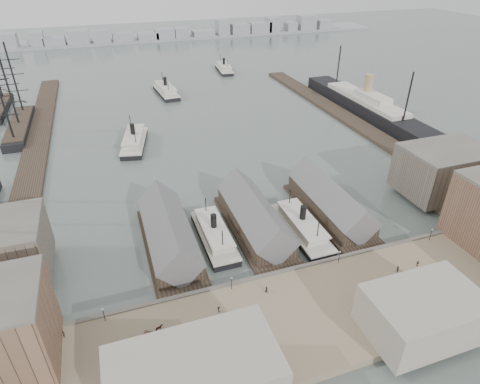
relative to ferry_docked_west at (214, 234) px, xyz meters
name	(u,v)px	position (x,y,z in m)	size (l,w,h in m)	color
ground	(276,264)	(13.00, -15.65, -2.27)	(900.00, 900.00, 0.00)	#4C5854
quay	(311,315)	(13.00, -35.65, -1.27)	(180.00, 30.00, 2.00)	#7F6E55
seawall	(284,273)	(13.00, -20.85, -1.12)	(180.00, 1.20, 2.30)	#59544C
west_wharf	(36,149)	(-55.00, 84.35, -1.47)	(10.00, 220.00, 1.60)	#2D231C
east_wharf	(346,117)	(91.00, 74.35, -1.47)	(10.00, 180.00, 1.60)	#2D231C
ferry_shed_west	(169,234)	(-13.00, 1.23, 2.37)	(14.00, 42.00, 12.60)	#2D231C
ferry_shed_center	(254,217)	(13.00, 1.23, 2.37)	(14.00, 42.00, 12.60)	#2D231C
ferry_shed_east	(330,202)	(39.00, 1.23, 2.37)	(14.00, 42.00, 12.60)	#2D231C
warehouse_east_back	(443,171)	(81.00, -0.65, 7.23)	(28.00, 20.00, 15.00)	#60564C
street_bldg_center	(423,313)	(33.00, -47.65, 4.73)	(24.00, 16.00, 10.00)	gray
street_bldg_west	(195,381)	(-17.00, -47.65, 5.73)	(30.00, 16.00, 12.00)	gray
lamp_post_far_w	(103,312)	(-32.00, -22.65, 2.44)	(0.44, 0.44, 3.92)	black
lamp_post_near_w	(232,281)	(-2.00, -22.65, 2.44)	(0.44, 0.44, 3.92)	black
lamp_post_near_e	(339,255)	(28.00, -22.65, 2.44)	(0.44, 0.44, 3.92)	black
lamp_post_far_e	(431,232)	(58.00, -22.65, 2.44)	(0.44, 0.44, 3.92)	black
far_shore	(132,37)	(10.93, 318.49, 1.64)	(500.00, 40.00, 15.72)	gray
ferry_docked_west	(214,234)	(0.00, 0.00, 0.00)	(8.14, 27.13, 9.69)	black
ferry_docked_east	(302,226)	(26.00, -4.97, 0.09)	(8.48, 28.26, 10.09)	black
ferry_open_near	(134,140)	(-14.51, 76.29, 0.24)	(15.33, 31.28, 10.73)	black
ferry_open_mid	(166,90)	(11.61, 144.49, 0.30)	(11.77, 31.39, 10.97)	black
ferry_open_far	(224,68)	(59.88, 184.08, 0.04)	(10.80, 28.26, 9.86)	black
sailing_ship_mid	(20,125)	(-63.89, 111.59, 0.39)	(9.04, 52.21, 37.15)	black
ocean_steamer	(365,105)	(105.00, 78.99, 2.06)	(13.78, 100.73, 20.15)	black
horse_cart_left	(156,330)	(-21.54, -29.65, 0.51)	(4.69, 3.36, 1.51)	black
horse_cart_center	(245,332)	(-3.56, -36.51, 0.59)	(4.76, 3.77, 1.73)	black
horse_cart_right	(394,293)	(34.57, -37.34, 0.51)	(4.76, 2.51, 1.50)	black
pedestrian_0	(64,334)	(-40.56, -24.27, 0.60)	(0.64, 0.46, 1.74)	black
pedestrian_1	(114,380)	(-31.06, -38.87, 0.55)	(0.80, 0.62, 1.64)	black
pedestrian_2	(219,310)	(-7.05, -28.57, 0.55)	(1.05, 0.61, 1.63)	black
pedestrian_3	(262,333)	(-0.12, -37.96, 0.51)	(0.91, 0.38, 1.56)	black
pedestrian_4	(266,289)	(5.73, -26.27, 0.58)	(0.84, 0.54, 1.71)	black
pedestrian_5	(368,307)	(25.99, -39.15, 0.55)	(0.60, 0.44, 1.64)	black
pedestrian_6	(397,269)	(40.61, -30.62, 0.62)	(0.87, 0.68, 1.79)	black
pedestrian_7	(416,293)	(39.31, -39.15, 0.60)	(1.13, 0.65, 1.75)	black
pedestrian_8	(418,263)	(47.10, -30.54, 0.57)	(0.99, 0.41, 1.68)	black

